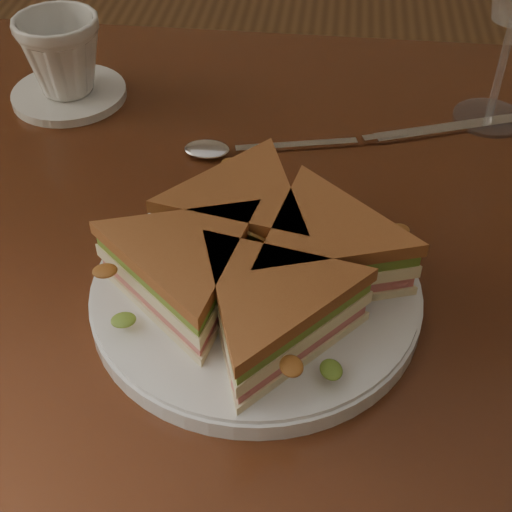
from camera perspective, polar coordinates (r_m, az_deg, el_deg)
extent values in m
cube|color=#36170C|center=(0.67, 5.31, 0.69)|extent=(1.20, 0.80, 0.04)
cylinder|color=black|center=(1.29, -19.65, 0.23)|extent=(0.06, 0.06, 0.71)
cylinder|color=silver|center=(0.59, 0.00, -3.00)|extent=(0.27, 0.27, 0.02)
cube|color=silver|center=(0.77, 3.26, 8.76)|extent=(0.13, 0.04, 0.00)
ellipsoid|color=silver|center=(0.75, -3.94, 8.47)|extent=(0.05, 0.03, 0.01)
cube|color=silver|center=(0.83, 16.12, 9.87)|extent=(0.19, 0.09, 0.00)
cube|color=silver|center=(0.79, 10.26, 9.27)|extent=(0.05, 0.03, 0.00)
cylinder|color=white|center=(0.85, 18.10, 10.48)|extent=(0.08, 0.08, 0.00)
cylinder|color=white|center=(0.82, 18.99, 13.89)|extent=(0.01, 0.01, 0.11)
cylinder|color=silver|center=(0.88, -14.71, 12.42)|extent=(0.13, 0.13, 0.01)
imported|color=silver|center=(0.85, -15.29, 15.24)|extent=(0.11, 0.11, 0.09)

